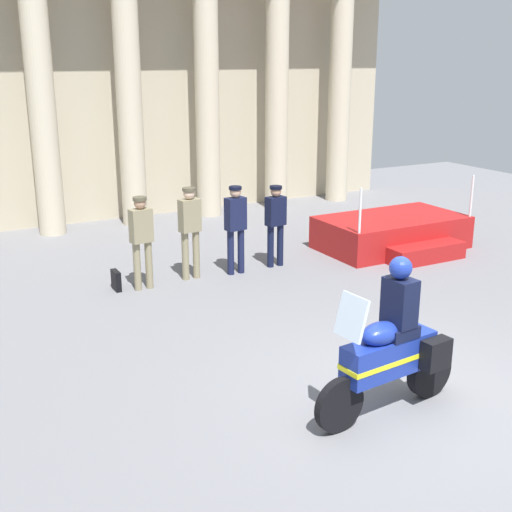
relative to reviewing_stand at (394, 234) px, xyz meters
The scene contains 9 objects.
ground_plane 6.72m from the reviewing_stand, 127.52° to the right, with size 28.00×28.00×0.00m, color slate.
colonnade_backdrop 7.62m from the reviewing_stand, 127.98° to the left, with size 15.80×1.46×7.25m.
reviewing_stand is the anchor object (origin of this frame).
officer_in_row_0 5.67m from the reviewing_stand, behind, with size 0.40×0.27×1.69m.
officer_in_row_1 4.71m from the reviewing_stand, behind, with size 0.40×0.27×1.74m.
officer_in_row_2 3.84m from the reviewing_stand, behind, with size 0.40×0.27×1.70m.
officer_in_row_3 2.95m from the reviewing_stand, behind, with size 0.40×0.27×1.62m.
motorcycle_with_rider 7.04m from the reviewing_stand, 129.87° to the right, with size 2.09×0.73×1.90m.
briefcase_on_ground 6.10m from the reviewing_stand, behind, with size 0.10×0.32×0.36m, color black.
Camera 1 is at (-5.14, -5.47, 4.03)m, focal length 46.63 mm.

